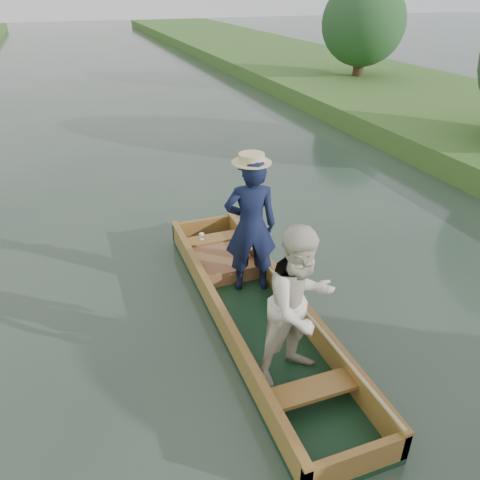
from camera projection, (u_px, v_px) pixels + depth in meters
name	position (u px, v px, depth m)	size (l,w,h in m)	color
ground	(255.00, 321.00, 6.36)	(120.00, 120.00, 0.00)	#283D30
trees_far	(174.00, 48.00, 12.29)	(22.72, 13.28, 4.51)	#47331E
punt	(267.00, 282.00, 5.85)	(1.16, 5.02, 2.11)	black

